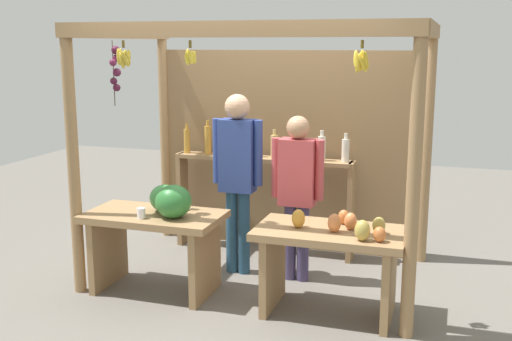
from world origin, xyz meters
name	(u,v)px	position (x,y,z in m)	size (l,w,h in m)	color
ground_plane	(262,275)	(0.00, 0.00, 0.00)	(12.00, 12.00, 0.00)	slate
market_stall	(274,128)	(0.00, 0.39, 1.34)	(2.91, 1.84, 2.30)	#99754C
fruit_counter_left	(159,225)	(-0.72, -0.65, 0.61)	(1.17, 0.64, 0.98)	#99754C
fruit_counter_right	(331,251)	(0.78, -0.65, 0.53)	(1.17, 0.64, 0.86)	#99754C
bottle_shelf_unit	(264,176)	(-0.19, 0.65, 0.81)	(1.87, 0.22, 1.35)	#99754C
vendor_man	(237,167)	(-0.23, 0.00, 1.02)	(0.48, 0.23, 1.69)	#275070
vendor_woman	(297,184)	(0.34, -0.01, 0.90)	(0.48, 0.20, 1.51)	#473E67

